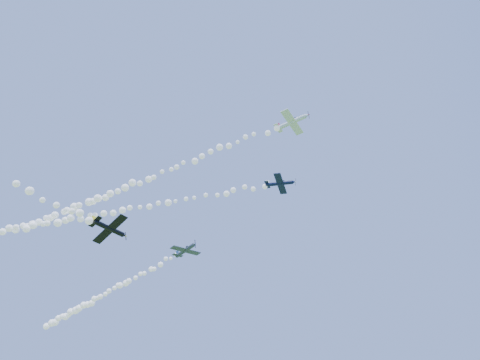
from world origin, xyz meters
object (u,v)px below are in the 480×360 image
at_px(plane_white, 292,122).
at_px(plane_navy, 280,183).
at_px(plane_black, 110,229).
at_px(plane_grey, 186,250).

xyz_separation_m(plane_white, plane_navy, (-8.47, 14.00, -2.75)).
distance_m(plane_navy, plane_black, 37.84).
height_order(plane_navy, plane_black, plane_navy).
xyz_separation_m(plane_white, plane_black, (-29.81, -11.34, -21.03)).
bearing_deg(plane_black, plane_navy, -29.48).
relative_size(plane_white, plane_navy, 1.00).
bearing_deg(plane_grey, plane_white, -3.95).
distance_m(plane_white, plane_black, 38.21).
height_order(plane_white, plane_grey, plane_white).
relative_size(plane_grey, plane_black, 1.10).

